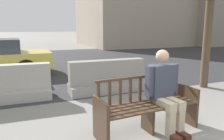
# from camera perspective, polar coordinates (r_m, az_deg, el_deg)

# --- Properties ---
(street_asphalt) EXTENTS (120.00, 12.00, 0.01)m
(street_asphalt) POSITION_cam_1_polar(r_m,az_deg,el_deg) (11.05, -13.64, 2.03)
(street_asphalt) COLOR #333335
(street_asphalt) RESTS_ON ground
(street_bench) EXTENTS (1.72, 0.63, 0.88)m
(street_bench) POSITION_cam_1_polar(r_m,az_deg,el_deg) (3.59, 9.15, -9.70)
(street_bench) COLOR #473323
(street_bench) RESTS_ON ground
(seated_person) EXTENTS (0.59, 0.74, 1.31)m
(seated_person) POSITION_cam_1_polar(r_m,az_deg,el_deg) (3.63, 13.49, -4.80)
(seated_person) COLOR #383D4C
(seated_person) RESTS_ON ground
(jersey_barrier_centre) EXTENTS (2.01, 0.72, 0.84)m
(jersey_barrier_centre) POSITION_cam_1_polar(r_m,az_deg,el_deg) (5.74, -1.24, -2.31)
(jersey_barrier_centre) COLOR gray
(jersey_barrier_centre) RESTS_ON ground
(jersey_barrier_left) EXTENTS (2.03, 0.77, 0.84)m
(jersey_barrier_left) POSITION_cam_1_polar(r_m,az_deg,el_deg) (5.55, -26.08, -3.89)
(jersey_barrier_left) COLOR #ADA89E
(jersey_barrier_left) RESTS_ON ground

